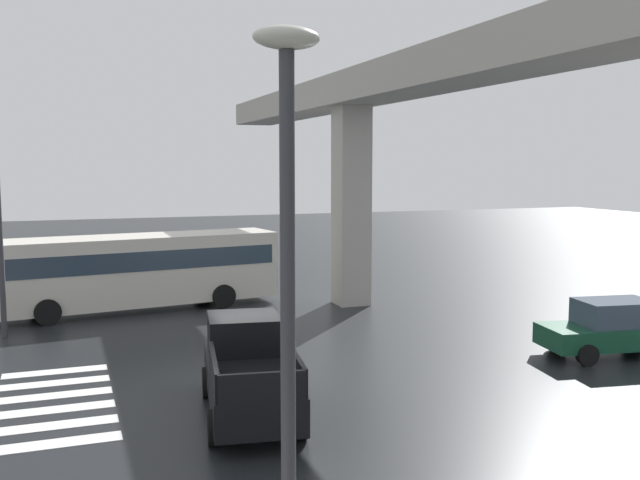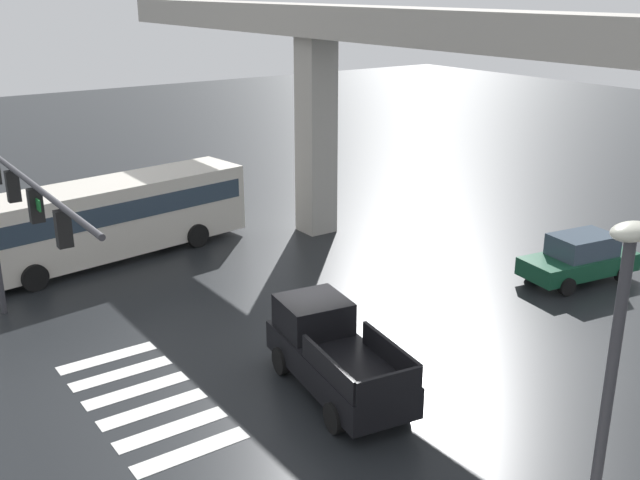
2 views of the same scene
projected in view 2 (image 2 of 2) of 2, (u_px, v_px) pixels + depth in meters
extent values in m
plane|color=black|center=(313.00, 346.00, 21.88)|extent=(120.00, 120.00, 0.00)
cube|color=silver|center=(107.00, 358.00, 21.16)|extent=(0.55, 2.80, 0.01)
cube|color=silver|center=(121.00, 374.00, 20.31)|extent=(0.55, 2.80, 0.01)
cube|color=silver|center=(136.00, 391.00, 19.45)|extent=(0.55, 2.80, 0.01)
cube|color=silver|center=(153.00, 409.00, 18.60)|extent=(0.55, 2.80, 0.01)
cube|color=silver|center=(171.00, 429.00, 17.75)|extent=(0.55, 2.80, 0.01)
cube|color=silver|center=(191.00, 452.00, 16.90)|extent=(0.55, 2.80, 0.01)
cube|color=#ADA89E|center=(483.00, 31.00, 22.43)|extent=(49.61, 2.18, 1.20)
cube|color=#ADA89E|center=(316.00, 137.00, 30.91)|extent=(1.30, 1.30, 8.20)
cube|color=black|center=(338.00, 365.00, 19.15)|extent=(5.33, 2.64, 0.80)
cube|color=black|center=(313.00, 314.00, 20.10)|extent=(1.94, 1.98, 0.90)
cube|color=#3F5160|center=(306.00, 308.00, 20.50)|extent=(0.35, 1.67, 0.77)
cube|color=black|center=(328.00, 368.00, 17.58)|extent=(2.64, 0.49, 0.60)
cube|color=black|center=(391.00, 353.00, 18.32)|extent=(2.64, 0.49, 0.60)
cube|color=black|center=(389.00, 386.00, 16.80)|extent=(0.36, 1.74, 0.60)
cylinder|color=black|center=(282.00, 360.00, 20.24)|extent=(0.79, 0.39, 0.76)
cylinder|color=black|center=(340.00, 347.00, 21.00)|extent=(0.79, 0.39, 0.76)
cylinder|color=black|center=(335.00, 418.00, 17.56)|extent=(0.79, 0.39, 0.76)
cylinder|color=black|center=(400.00, 400.00, 18.32)|extent=(0.79, 0.39, 0.76)
cube|color=beige|center=(113.00, 216.00, 28.65)|extent=(3.96, 11.04, 2.70)
cube|color=#2D3D4C|center=(112.00, 204.00, 28.49)|extent=(3.92, 10.51, 0.76)
cylinder|color=black|center=(34.00, 277.00, 25.74)|extent=(0.48, 1.00, 0.96)
cylinder|color=black|center=(7.00, 259.00, 27.44)|extent=(0.48, 1.00, 0.96)
cylinder|color=black|center=(197.00, 235.00, 30.08)|extent=(0.48, 1.00, 0.96)
cylinder|color=black|center=(165.00, 222.00, 31.78)|extent=(0.48, 1.00, 0.96)
cube|color=#14472D|center=(578.00, 264.00, 26.55)|extent=(2.38, 4.51, 0.64)
cube|color=#384756|center=(583.00, 245.00, 26.37)|extent=(1.81, 2.43, 0.76)
cylinder|color=black|center=(567.00, 287.00, 25.37)|extent=(0.33, 0.67, 0.64)
cylinder|color=black|center=(532.00, 270.00, 26.83)|extent=(0.33, 0.67, 0.64)
cylinder|color=black|center=(623.00, 274.00, 26.48)|extent=(0.33, 0.67, 0.64)
cylinder|color=black|center=(587.00, 259.00, 27.95)|extent=(0.33, 0.67, 0.64)
cylinder|color=#38383D|center=(26.00, 179.00, 18.09)|extent=(10.80, 0.14, 0.14)
cube|color=black|center=(13.00, 186.00, 19.50)|extent=(0.24, 0.32, 0.84)
sphere|color=red|center=(12.00, 177.00, 19.42)|extent=(0.17, 0.17, 0.17)
cube|color=black|center=(36.00, 205.00, 17.80)|extent=(0.24, 0.32, 0.84)
sphere|color=red|center=(34.00, 195.00, 17.71)|extent=(0.17, 0.17, 0.17)
cube|color=black|center=(63.00, 229.00, 16.09)|extent=(0.24, 0.32, 0.84)
sphere|color=red|center=(62.00, 217.00, 16.01)|extent=(0.17, 0.17, 0.17)
cube|color=#19722D|center=(34.00, 201.00, 17.89)|extent=(1.10, 0.04, 0.28)
cylinder|color=#38383D|center=(597.00, 471.00, 10.60)|extent=(0.16, 0.16, 7.00)
ellipsoid|color=beige|center=(632.00, 232.00, 9.42)|extent=(0.44, 0.70, 0.24)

